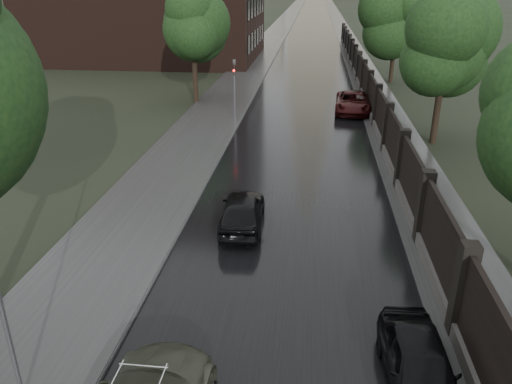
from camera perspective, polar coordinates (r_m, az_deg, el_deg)
name	(u,v)px	position (r m, az deg, el deg)	size (l,w,h in m)	color
road	(315,4)	(196.30, 6.75, 20.59)	(8.00, 420.00, 0.02)	black
sidewalk_left	(298,3)	(196.41, 4.88, 20.68)	(4.00, 420.00, 0.16)	#2D2D2D
verge_right	(330,4)	(196.36, 8.46, 20.52)	(3.00, 420.00, 0.08)	#2D2D2D
fence_right	(366,88)	(39.09, 12.50, 11.49)	(0.45, 75.72, 2.70)	#383533
tree_left_far	(193,30)	(37.28, -7.22, 17.89)	(4.25, 4.25, 7.39)	black
tree_right_b	(445,53)	(29.18, 20.82, 14.59)	(4.08, 4.08, 7.01)	black
tree_right_c	(396,25)	(46.77, 15.74, 17.94)	(4.08, 4.08, 7.01)	black
lamp_post	(0,303)	(11.37, -27.20, -11.19)	(0.25, 0.12, 5.11)	#59595E
traffic_light	(235,86)	(32.10, -2.46, 12.06)	(0.16, 0.32, 4.00)	#59595E
hatchback_left	(242,211)	(18.52, -1.58, -2.19)	(1.56, 3.88, 1.32)	black
car_right_near	(420,366)	(12.36, 18.21, -18.35)	(1.51, 3.76, 1.28)	black
car_right_far	(353,102)	(35.71, 11.00, 10.03)	(2.32, 5.04, 1.40)	#340B0C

